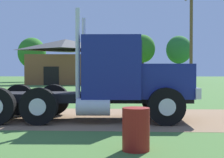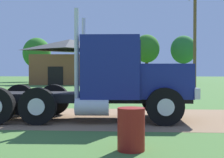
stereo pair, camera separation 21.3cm
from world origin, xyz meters
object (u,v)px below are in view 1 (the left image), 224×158
at_px(shed_building, 66,62).
at_px(utility_pole_near, 191,37).
at_px(truck_foreground_white, 112,81).
at_px(steel_barrel, 136,129).

distance_m(shed_building, utility_pole_near, 19.14).
distance_m(truck_foreground_white, steel_barrel, 4.24).
bearing_deg(steel_barrel, utility_pole_near, 76.49).
xyz_separation_m(truck_foreground_white, utility_pole_near, (5.66, 16.56, 3.16)).
bearing_deg(shed_building, truck_foreground_white, -75.87).
distance_m(steel_barrel, utility_pole_near, 21.62).
bearing_deg(shed_building, utility_pole_near, -45.89).
height_order(steel_barrel, shed_building, shed_building).
height_order(shed_building, utility_pole_near, utility_pole_near).
height_order(truck_foreground_white, steel_barrel, truck_foreground_white).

